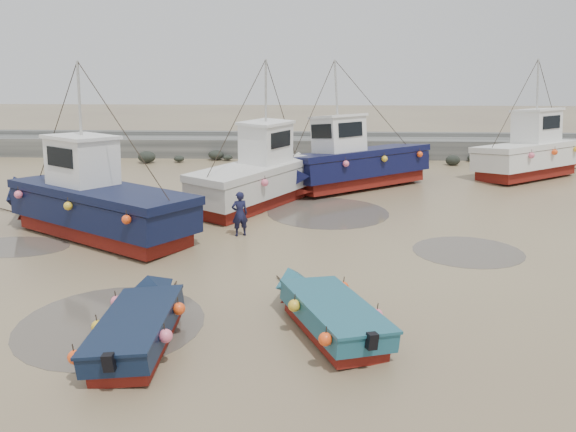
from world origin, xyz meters
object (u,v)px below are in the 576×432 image
at_px(cabin_boat_1, 262,174).
at_px(dinghy_1, 142,320).
at_px(cabin_boat_0, 89,200).
at_px(dinghy_2, 326,308).
at_px(person, 240,236).
at_px(cabin_boat_2, 348,162).
at_px(cabin_boat_3, 536,152).

bearing_deg(cabin_boat_1, dinghy_1, -65.85).
bearing_deg(dinghy_1, cabin_boat_0, 117.19).
xyz_separation_m(dinghy_2, person, (-3.00, 7.19, -0.55)).
bearing_deg(dinghy_1, cabin_boat_2, 69.27).
height_order(cabin_boat_0, cabin_boat_2, same).
xyz_separation_m(cabin_boat_2, person, (-4.42, -7.73, -1.32)).
relative_size(dinghy_2, cabin_boat_2, 0.56).
xyz_separation_m(cabin_boat_1, cabin_boat_3, (14.30, 6.31, 0.02)).
height_order(dinghy_1, cabin_boat_1, cabin_boat_1).
bearing_deg(cabin_boat_1, dinghy_2, -45.90).
bearing_deg(cabin_boat_3, dinghy_2, -66.38).
distance_m(dinghy_1, dinghy_2, 4.36).
bearing_deg(dinghy_1, person, 80.12).
bearing_deg(dinghy_2, cabin_boat_2, 60.87).
distance_m(cabin_boat_0, cabin_boat_3, 23.05).
xyz_separation_m(cabin_boat_3, person, (-14.73, -10.94, -1.38)).
xyz_separation_m(cabin_boat_0, person, (5.53, 0.07, -1.32)).
bearing_deg(cabin_boat_0, person, -58.16).
bearing_deg(dinghy_2, person, 88.97).
bearing_deg(cabin_boat_1, person, -63.46).
height_order(dinghy_1, cabin_boat_0, cabin_boat_0).
relative_size(cabin_boat_2, cabin_boat_3, 1.16).
xyz_separation_m(dinghy_2, cabin_boat_3, (11.73, 18.13, 0.82)).
distance_m(cabin_boat_2, person, 9.00).
relative_size(cabin_boat_0, person, 5.85).
distance_m(dinghy_2, person, 7.81).
xyz_separation_m(cabin_boat_1, cabin_boat_2, (4.00, 3.09, -0.04)).
distance_m(cabin_boat_2, cabin_boat_3, 10.80).
distance_m(cabin_boat_0, cabin_boat_2, 12.64).
xyz_separation_m(dinghy_1, dinghy_2, (4.28, 0.85, 0.00)).
distance_m(cabin_boat_1, cabin_boat_2, 5.05).
distance_m(cabin_boat_3, person, 18.40).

